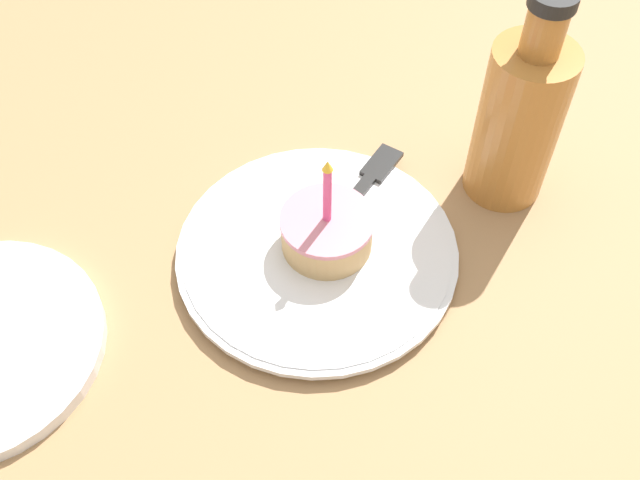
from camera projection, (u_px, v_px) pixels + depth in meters
The scene contains 5 objects.
ground_plane at pixel (326, 266), 0.70m from camera, with size 2.40×2.40×0.04m.
plate at pixel (320, 256), 0.67m from camera, with size 0.25×0.25×0.01m.
cake_slice at pixel (329, 229), 0.66m from camera, with size 0.08×0.08×0.11m.
fork at pixel (358, 193), 0.70m from camera, with size 0.09×0.15×0.00m.
bottle at pixel (520, 118), 0.66m from camera, with size 0.07×0.07×0.22m.
Camera 1 is at (0.34, -0.22, 0.55)m, focal length 42.00 mm.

